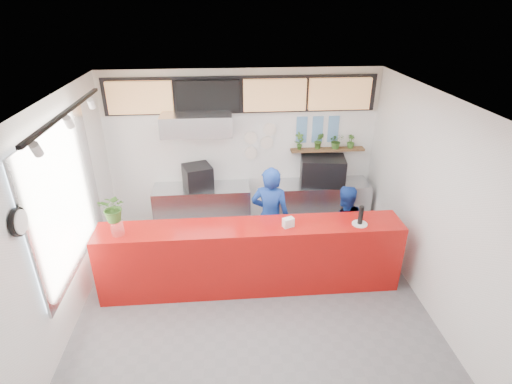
% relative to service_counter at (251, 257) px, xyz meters
% --- Properties ---
extents(floor, '(5.00, 5.00, 0.00)m').
position_rel_service_counter_xyz_m(floor, '(0.00, -0.40, -0.55)').
color(floor, slate).
rests_on(floor, ground).
extents(ceiling, '(5.00, 5.00, 0.00)m').
position_rel_service_counter_xyz_m(ceiling, '(0.00, -0.40, 2.45)').
color(ceiling, silver).
extents(wall_back, '(5.00, 0.00, 5.00)m').
position_rel_service_counter_xyz_m(wall_back, '(0.00, 2.10, 0.95)').
color(wall_back, white).
rests_on(wall_back, ground).
extents(wall_left, '(0.00, 5.00, 5.00)m').
position_rel_service_counter_xyz_m(wall_left, '(-2.50, -0.40, 0.95)').
color(wall_left, white).
rests_on(wall_left, ground).
extents(wall_right, '(0.00, 5.00, 5.00)m').
position_rel_service_counter_xyz_m(wall_right, '(2.50, -0.40, 0.95)').
color(wall_right, white).
rests_on(wall_right, ground).
extents(service_counter, '(4.50, 0.60, 1.10)m').
position_rel_service_counter_xyz_m(service_counter, '(0.00, 0.00, 0.00)').
color(service_counter, '#A70F0B').
rests_on(service_counter, ground).
extents(cream_band, '(5.00, 0.02, 0.80)m').
position_rel_service_counter_xyz_m(cream_band, '(0.00, 2.09, 2.05)').
color(cream_band, beige).
rests_on(cream_band, wall_back).
extents(prep_bench, '(1.80, 0.60, 0.90)m').
position_rel_service_counter_xyz_m(prep_bench, '(-0.80, 1.80, -0.10)').
color(prep_bench, '#B2B5BA').
rests_on(prep_bench, ground).
extents(panini_oven, '(0.61, 0.61, 0.43)m').
position_rel_service_counter_xyz_m(panini_oven, '(-0.85, 1.80, 0.57)').
color(panini_oven, black).
rests_on(panini_oven, prep_bench).
extents(extraction_hood, '(1.20, 0.70, 0.35)m').
position_rel_service_counter_xyz_m(extraction_hood, '(-0.80, 1.75, 1.60)').
color(extraction_hood, '#B2B5BA').
rests_on(extraction_hood, ceiling).
extents(hood_lip, '(1.20, 0.69, 0.31)m').
position_rel_service_counter_xyz_m(hood_lip, '(-0.80, 1.75, 1.40)').
color(hood_lip, '#B2B5BA').
rests_on(hood_lip, ceiling).
extents(right_bench, '(1.80, 0.60, 0.90)m').
position_rel_service_counter_xyz_m(right_bench, '(1.50, 1.80, -0.10)').
color(right_bench, '#B2B5BA').
rests_on(right_bench, ground).
extents(espresso_machine, '(0.88, 0.68, 0.52)m').
position_rel_service_counter_xyz_m(espresso_machine, '(1.48, 1.80, 0.61)').
color(espresso_machine, black).
rests_on(espresso_machine, right_bench).
extents(espresso_tray, '(0.74, 0.60, 0.06)m').
position_rel_service_counter_xyz_m(espresso_tray, '(1.48, 1.80, 0.83)').
color(espresso_tray, '#ABAFB2').
rests_on(espresso_tray, espresso_machine).
extents(herb_shelf, '(1.40, 0.18, 0.04)m').
position_rel_service_counter_xyz_m(herb_shelf, '(1.60, 2.00, 0.95)').
color(herb_shelf, brown).
rests_on(herb_shelf, wall_back).
extents(menu_board_far_left, '(1.10, 0.10, 0.55)m').
position_rel_service_counter_xyz_m(menu_board_far_left, '(-1.75, 1.98, 2.00)').
color(menu_board_far_left, tan).
rests_on(menu_board_far_left, wall_back).
extents(menu_board_mid_left, '(1.10, 0.10, 0.55)m').
position_rel_service_counter_xyz_m(menu_board_mid_left, '(-0.59, 1.98, 2.00)').
color(menu_board_mid_left, black).
rests_on(menu_board_mid_left, wall_back).
extents(menu_board_mid_right, '(1.10, 0.10, 0.55)m').
position_rel_service_counter_xyz_m(menu_board_mid_right, '(0.57, 1.98, 2.00)').
color(menu_board_mid_right, tan).
rests_on(menu_board_mid_right, wall_back).
extents(menu_board_far_right, '(1.10, 0.10, 0.55)m').
position_rel_service_counter_xyz_m(menu_board_far_right, '(1.73, 1.98, 2.00)').
color(menu_board_far_right, tan).
rests_on(menu_board_far_right, wall_back).
extents(soffit, '(4.80, 0.04, 0.65)m').
position_rel_service_counter_xyz_m(soffit, '(0.00, 2.06, 2.00)').
color(soffit, black).
rests_on(soffit, wall_back).
extents(window_pane, '(0.04, 2.20, 1.90)m').
position_rel_service_counter_xyz_m(window_pane, '(-2.47, -0.10, 1.15)').
color(window_pane, silver).
rests_on(window_pane, wall_left).
extents(window_frame, '(0.03, 2.30, 2.00)m').
position_rel_service_counter_xyz_m(window_frame, '(-2.45, -0.10, 1.15)').
color(window_frame, '#B2B5BA').
rests_on(window_frame, wall_left).
extents(wall_clock_rim, '(0.05, 0.30, 0.30)m').
position_rel_service_counter_xyz_m(wall_clock_rim, '(-2.46, -1.30, 1.50)').
color(wall_clock_rim, black).
rests_on(wall_clock_rim, wall_left).
extents(wall_clock_face, '(0.02, 0.26, 0.26)m').
position_rel_service_counter_xyz_m(wall_clock_face, '(-2.43, -1.30, 1.50)').
color(wall_clock_face, white).
rests_on(wall_clock_face, wall_left).
extents(track_rail, '(0.05, 2.40, 0.04)m').
position_rel_service_counter_xyz_m(track_rail, '(-2.10, -0.40, 2.39)').
color(track_rail, black).
rests_on(track_rail, ceiling).
extents(dec_plate_a, '(0.24, 0.03, 0.24)m').
position_rel_service_counter_xyz_m(dec_plate_a, '(0.15, 2.07, 1.20)').
color(dec_plate_a, silver).
rests_on(dec_plate_a, wall_back).
extents(dec_plate_b, '(0.24, 0.03, 0.24)m').
position_rel_service_counter_xyz_m(dec_plate_b, '(0.45, 2.07, 1.10)').
color(dec_plate_b, silver).
rests_on(dec_plate_b, wall_back).
extents(dec_plate_c, '(0.24, 0.03, 0.24)m').
position_rel_service_counter_xyz_m(dec_plate_c, '(0.15, 2.07, 0.90)').
color(dec_plate_c, silver).
rests_on(dec_plate_c, wall_back).
extents(dec_plate_d, '(0.24, 0.03, 0.24)m').
position_rel_service_counter_xyz_m(dec_plate_d, '(0.50, 2.07, 1.35)').
color(dec_plate_d, silver).
rests_on(dec_plate_d, wall_back).
extents(photo_frame_a, '(0.20, 0.02, 0.25)m').
position_rel_service_counter_xyz_m(photo_frame_a, '(1.10, 2.08, 1.45)').
color(photo_frame_a, '#598CBF').
rests_on(photo_frame_a, wall_back).
extents(photo_frame_b, '(0.20, 0.02, 0.25)m').
position_rel_service_counter_xyz_m(photo_frame_b, '(1.40, 2.08, 1.45)').
color(photo_frame_b, '#598CBF').
rests_on(photo_frame_b, wall_back).
extents(photo_frame_c, '(0.20, 0.02, 0.25)m').
position_rel_service_counter_xyz_m(photo_frame_c, '(1.70, 2.08, 1.45)').
color(photo_frame_c, '#598CBF').
rests_on(photo_frame_c, wall_back).
extents(photo_frame_d, '(0.20, 0.02, 0.25)m').
position_rel_service_counter_xyz_m(photo_frame_d, '(1.10, 2.08, 1.20)').
color(photo_frame_d, '#598CBF').
rests_on(photo_frame_d, wall_back).
extents(photo_frame_e, '(0.20, 0.02, 0.25)m').
position_rel_service_counter_xyz_m(photo_frame_e, '(1.40, 2.08, 1.20)').
color(photo_frame_e, '#598CBF').
rests_on(photo_frame_e, wall_back).
extents(photo_frame_f, '(0.20, 0.02, 0.25)m').
position_rel_service_counter_xyz_m(photo_frame_f, '(1.70, 2.08, 1.20)').
color(photo_frame_f, '#598CBF').
rests_on(photo_frame_f, wall_back).
extents(staff_center, '(0.73, 0.59, 1.74)m').
position_rel_service_counter_xyz_m(staff_center, '(0.36, 0.63, 0.32)').
color(staff_center, navy).
rests_on(staff_center, ground).
extents(staff_right, '(0.75, 0.61, 1.45)m').
position_rel_service_counter_xyz_m(staff_right, '(1.53, 0.47, 0.17)').
color(staff_right, navy).
rests_on(staff_right, ground).
extents(herb_a, '(0.20, 0.17, 0.33)m').
position_rel_service_counter_xyz_m(herb_a, '(1.05, 2.00, 1.14)').
color(herb_a, '#376122').
rests_on(herb_a, herb_shelf).
extents(herb_b, '(0.20, 0.18, 0.32)m').
position_rel_service_counter_xyz_m(herb_b, '(1.42, 2.00, 1.13)').
color(herb_b, '#376122').
rests_on(herb_b, herb_shelf).
extents(herb_c, '(0.29, 0.26, 0.30)m').
position_rel_service_counter_xyz_m(herb_c, '(1.76, 2.00, 1.12)').
color(herb_c, '#376122').
rests_on(herb_c, herb_shelf).
extents(herb_d, '(0.18, 0.17, 0.26)m').
position_rel_service_counter_xyz_m(herb_d, '(2.04, 2.00, 1.10)').
color(herb_d, '#376122').
rests_on(herb_d, herb_shelf).
extents(glass_vase, '(0.19, 0.19, 0.22)m').
position_rel_service_counter_xyz_m(glass_vase, '(-1.87, -0.08, 0.66)').
color(glass_vase, silver).
rests_on(glass_vase, service_counter).
extents(basil_vase, '(0.43, 0.39, 0.41)m').
position_rel_service_counter_xyz_m(basil_vase, '(-1.87, -0.08, 0.98)').
color(basil_vase, '#376122').
rests_on(basil_vase, glass_vase).
extents(napkin_holder, '(0.18, 0.15, 0.14)m').
position_rel_service_counter_xyz_m(napkin_holder, '(0.54, -0.06, 0.62)').
color(napkin_holder, silver).
rests_on(napkin_holder, service_counter).
extents(white_plate, '(0.26, 0.26, 0.02)m').
position_rel_service_counter_xyz_m(white_plate, '(1.59, -0.09, 0.56)').
color(white_plate, silver).
rests_on(white_plate, service_counter).
extents(pepper_mill, '(0.09, 0.09, 0.28)m').
position_rel_service_counter_xyz_m(pepper_mill, '(1.59, -0.09, 0.71)').
color(pepper_mill, black).
rests_on(pepper_mill, white_plate).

